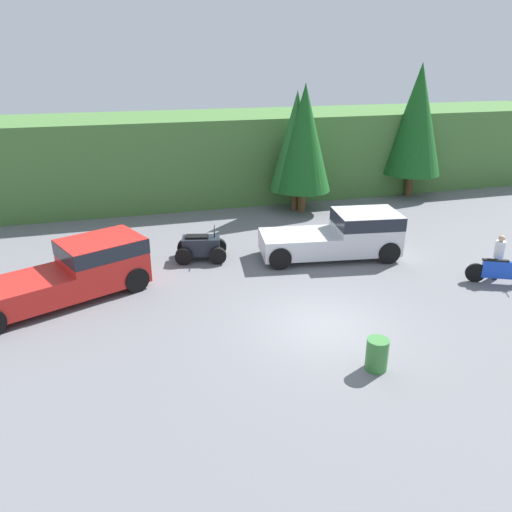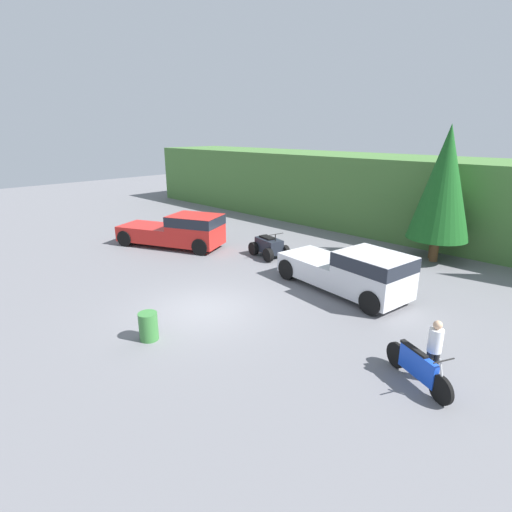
# 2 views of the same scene
# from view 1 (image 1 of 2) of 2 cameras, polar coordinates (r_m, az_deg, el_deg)

# --- Properties ---
(ground_plane) EXTENTS (80.00, 80.00, 0.00)m
(ground_plane) POSITION_cam_1_polar(r_m,az_deg,el_deg) (15.51, 7.58, -7.90)
(ground_plane) COLOR slate
(hillside_backdrop) EXTENTS (44.00, 6.00, 4.60)m
(hillside_backdrop) POSITION_cam_1_polar(r_m,az_deg,el_deg) (29.31, -4.63, 11.37)
(hillside_backdrop) COLOR #477538
(hillside_backdrop) RESTS_ON ground_plane
(tree_left) EXTENTS (2.68, 2.68, 6.09)m
(tree_left) POSITION_cam_1_polar(r_m,az_deg,el_deg) (26.08, 4.63, 12.90)
(tree_left) COLOR brown
(tree_left) RESTS_ON ground_plane
(tree_mid_left) EXTENTS (2.84, 2.84, 6.45)m
(tree_mid_left) POSITION_cam_1_polar(r_m,az_deg,el_deg) (25.73, 5.51, 13.23)
(tree_mid_left) COLOR brown
(tree_mid_left) RESTS_ON ground_plane
(tree_mid_right) EXTENTS (3.23, 3.23, 7.35)m
(tree_mid_right) POSITION_cam_1_polar(r_m,az_deg,el_deg) (30.04, 17.86, 14.58)
(tree_mid_right) COLOR brown
(tree_mid_right) RESTS_ON ground_plane
(pickup_truck_red) EXTENTS (6.15, 4.18, 1.85)m
(pickup_truck_red) POSITION_cam_1_polar(r_m,az_deg,el_deg) (17.80, -19.90, -1.49)
(pickup_truck_red) COLOR red
(pickup_truck_red) RESTS_ON ground_plane
(pickup_truck_second) EXTENTS (5.74, 2.81, 1.85)m
(pickup_truck_second) POSITION_cam_1_polar(r_m,az_deg,el_deg) (20.43, 10.01, 2.51)
(pickup_truck_second) COLOR silver
(pickup_truck_second) RESTS_ON ground_plane
(dirt_bike) EXTENTS (2.13, 1.16, 1.13)m
(dirt_bike) POSITION_cam_1_polar(r_m,az_deg,el_deg) (19.91, 26.09, -1.58)
(dirt_bike) COLOR black
(dirt_bike) RESTS_ON ground_plane
(quad_atv) EXTENTS (2.23, 1.64, 1.31)m
(quad_atv) POSITION_cam_1_polar(r_m,az_deg,el_deg) (20.10, -6.29, 1.01)
(quad_atv) COLOR black
(quad_atv) RESTS_ON ground_plane
(rider_person) EXTENTS (0.47, 0.47, 1.68)m
(rider_person) POSITION_cam_1_polar(r_m,az_deg,el_deg) (20.15, 25.97, 0.07)
(rider_person) COLOR black
(rider_person) RESTS_ON ground_plane
(steel_barrel) EXTENTS (0.58, 0.58, 0.88)m
(steel_barrel) POSITION_cam_1_polar(r_m,az_deg,el_deg) (13.60, 13.65, -10.87)
(steel_barrel) COLOR #387A38
(steel_barrel) RESTS_ON ground_plane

